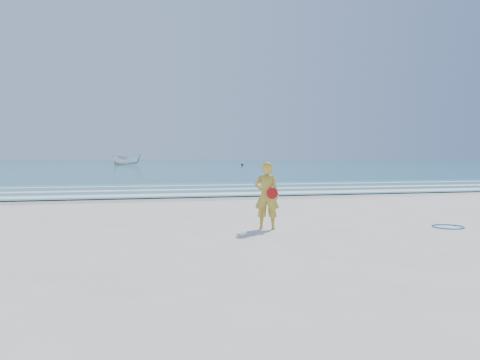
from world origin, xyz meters
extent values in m
plane|color=silver|center=(0.00, 0.00, 0.00)|extent=(400.00, 400.00, 0.00)
cube|color=#B2A893|center=(0.00, 9.00, 0.00)|extent=(400.00, 2.40, 0.00)
cube|color=#19727F|center=(0.00, 105.00, 0.02)|extent=(400.00, 190.00, 0.04)
cube|color=#59B7AD|center=(0.00, 14.00, 0.04)|extent=(400.00, 10.00, 0.01)
cube|color=white|center=(0.00, 10.30, 0.05)|extent=(400.00, 1.40, 0.01)
cube|color=white|center=(0.00, 13.20, 0.05)|extent=(400.00, 0.90, 0.01)
cube|color=white|center=(0.00, 16.50, 0.05)|extent=(400.00, 0.60, 0.01)
torus|color=blue|center=(4.69, -0.21, 0.01)|extent=(0.83, 0.83, 0.03)
imported|color=silver|center=(-3.62, 74.45, 1.03)|extent=(5.46, 3.25, 1.98)
sphere|color=black|center=(15.49, 67.11, 0.22)|extent=(0.37, 0.37, 0.37)
imported|color=gold|center=(0.26, 0.53, 0.81)|extent=(0.69, 0.57, 1.61)
cylinder|color=red|center=(0.34, 0.35, 0.87)|extent=(0.27, 0.08, 0.27)
camera|label=1|loc=(-2.88, -10.17, 1.76)|focal=35.00mm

